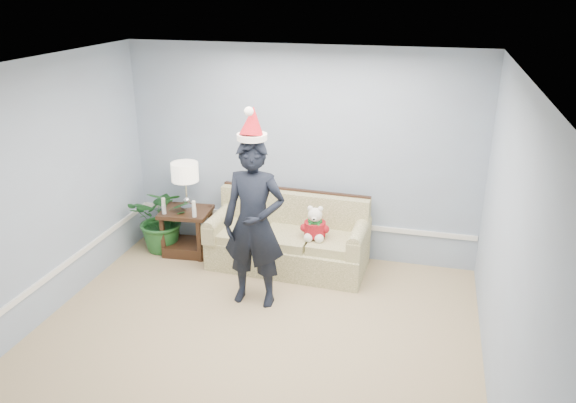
% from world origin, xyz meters
% --- Properties ---
extents(room_shell, '(4.54, 5.04, 2.74)m').
position_xyz_m(room_shell, '(0.00, 0.00, 1.35)').
color(room_shell, tan).
rests_on(room_shell, ground).
extents(wainscot_trim, '(4.49, 4.99, 0.06)m').
position_xyz_m(wainscot_trim, '(-1.18, 1.18, 0.45)').
color(wainscot_trim, white).
rests_on(wainscot_trim, room_shell).
extents(sofa, '(1.98, 0.91, 0.91)m').
position_xyz_m(sofa, '(-0.04, 2.09, 0.32)').
color(sofa, olive).
rests_on(sofa, room_shell).
extents(side_table, '(0.67, 0.58, 0.61)m').
position_xyz_m(side_table, '(-1.43, 2.08, 0.24)').
color(side_table, '#3E2316').
rests_on(side_table, room_shell).
extents(table_lamp, '(0.35, 0.35, 0.62)m').
position_xyz_m(table_lamp, '(-1.44, 2.15, 1.08)').
color(table_lamp, silver).
rests_on(table_lamp, side_table).
extents(candle_pair, '(0.47, 0.05, 0.21)m').
position_xyz_m(candle_pair, '(-1.44, 1.90, 0.71)').
color(candle_pair, silver).
rests_on(candle_pair, side_table).
extents(houseplant, '(0.91, 0.81, 0.91)m').
position_xyz_m(houseplant, '(-1.76, 2.08, 0.46)').
color(houseplant, '#205A25').
rests_on(houseplant, room_shell).
extents(man, '(0.69, 0.45, 1.89)m').
position_xyz_m(man, '(-0.19, 1.15, 0.95)').
color(man, black).
rests_on(man, room_shell).
extents(santa_hat, '(0.32, 0.36, 0.37)m').
position_xyz_m(santa_hat, '(-0.19, 1.16, 2.04)').
color(santa_hat, white).
rests_on(santa_hat, man).
extents(teddy_bear, '(0.28, 0.31, 0.42)m').
position_xyz_m(teddy_bear, '(0.32, 1.93, 0.63)').
color(teddy_bear, white).
rests_on(teddy_bear, sofa).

